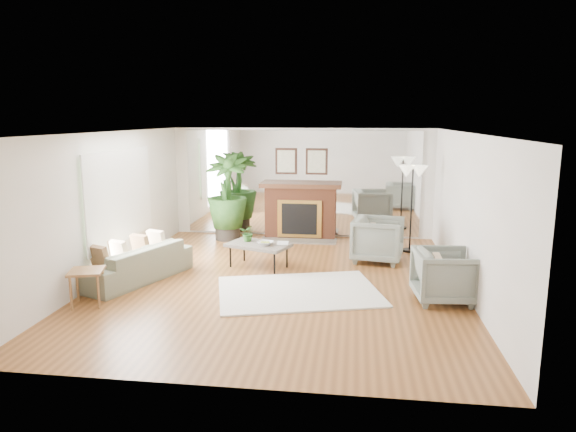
# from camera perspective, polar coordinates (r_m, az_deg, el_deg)

# --- Properties ---
(ground) EXTENTS (7.00, 7.00, 0.00)m
(ground) POSITION_cam_1_polar(r_m,az_deg,el_deg) (8.77, -0.94, -7.29)
(ground) COLOR brown
(ground) RESTS_ON ground
(wall_left) EXTENTS (0.02, 7.00, 2.50)m
(wall_left) POSITION_cam_1_polar(r_m,az_deg,el_deg) (9.38, -19.36, 1.15)
(wall_left) COLOR white
(wall_left) RESTS_ON ground
(wall_right) EXTENTS (0.02, 7.00, 2.50)m
(wall_right) POSITION_cam_1_polar(r_m,az_deg,el_deg) (8.55, 19.26, 0.27)
(wall_right) COLOR white
(wall_right) RESTS_ON ground
(wall_back) EXTENTS (6.00, 0.02, 2.50)m
(wall_back) POSITION_cam_1_polar(r_m,az_deg,el_deg) (11.89, 1.52, 3.71)
(wall_back) COLOR white
(wall_back) RESTS_ON ground
(mirror_panel) EXTENTS (5.40, 0.04, 2.40)m
(mirror_panel) POSITION_cam_1_polar(r_m,az_deg,el_deg) (11.87, 1.51, 3.70)
(mirror_panel) COLOR silver
(mirror_panel) RESTS_ON wall_back
(window_panel) EXTENTS (0.04, 2.40, 1.50)m
(window_panel) POSITION_cam_1_polar(r_m,az_deg,el_deg) (9.70, -18.18, 2.13)
(window_panel) COLOR #B2E09E
(window_panel) RESTS_ON wall_left
(fireplace) EXTENTS (1.85, 0.83, 2.05)m
(fireplace) POSITION_cam_1_polar(r_m,az_deg,el_deg) (11.75, 1.38, 0.71)
(fireplace) COLOR brown
(fireplace) RESTS_ON ground
(area_rug) EXTENTS (2.90, 2.40, 0.03)m
(area_rug) POSITION_cam_1_polar(r_m,az_deg,el_deg) (8.26, 1.17, -8.35)
(area_rug) COLOR white
(area_rug) RESTS_ON ground
(coffee_table) EXTENTS (1.28, 1.01, 0.45)m
(coffee_table) POSITION_cam_1_polar(r_m,az_deg,el_deg) (9.48, -3.30, -3.30)
(coffee_table) COLOR #6B6154
(coffee_table) RESTS_ON ground
(sofa) EXTENTS (1.51, 2.22, 0.60)m
(sofa) POSITION_cam_1_polar(r_m,az_deg,el_deg) (9.15, -16.58, -5.00)
(sofa) COLOR gray
(sofa) RESTS_ON ground
(armchair_back) EXTENTS (1.08, 1.06, 0.86)m
(armchair_back) POSITION_cam_1_polar(r_m,az_deg,el_deg) (10.02, 9.98, -2.59)
(armchair_back) COLOR gray
(armchair_back) RESTS_ON ground
(armchair_front) EXTENTS (0.95, 0.93, 0.80)m
(armchair_front) POSITION_cam_1_polar(r_m,az_deg,el_deg) (8.11, 17.01, -6.36)
(armchair_front) COLOR gray
(armchair_front) RESTS_ON ground
(side_table) EXTENTS (0.59, 0.59, 0.54)m
(side_table) POSITION_cam_1_polar(r_m,az_deg,el_deg) (8.14, -21.47, -6.20)
(side_table) COLOR olive
(side_table) RESTS_ON ground
(potted_ficus) EXTENTS (0.99, 0.99, 1.95)m
(potted_ficus) POSITION_cam_1_polar(r_m,az_deg,el_deg) (11.63, -6.80, 2.44)
(potted_ficus) COLOR black
(potted_ficus) RESTS_ON ground
(floor_lamp) EXTENTS (0.58, 0.32, 1.79)m
(floor_lamp) POSITION_cam_1_polar(r_m,az_deg,el_deg) (10.70, 13.69, 4.10)
(floor_lamp) COLOR black
(floor_lamp) RESTS_ON ground
(tabletop_plant) EXTENTS (0.33, 0.30, 0.32)m
(tabletop_plant) POSITION_cam_1_polar(r_m,az_deg,el_deg) (9.63, -4.43, -1.88)
(tabletop_plant) COLOR #326324
(tabletop_plant) RESTS_ON coffee_table
(fruit_bowl) EXTENTS (0.35, 0.35, 0.07)m
(fruit_bowl) POSITION_cam_1_polar(r_m,az_deg,el_deg) (9.36, -2.53, -3.03)
(fruit_bowl) COLOR olive
(fruit_bowl) RESTS_ON coffee_table
(book) EXTENTS (0.24, 0.30, 0.02)m
(book) POSITION_cam_1_polar(r_m,az_deg,el_deg) (9.44, -1.23, -3.05)
(book) COLOR olive
(book) RESTS_ON coffee_table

